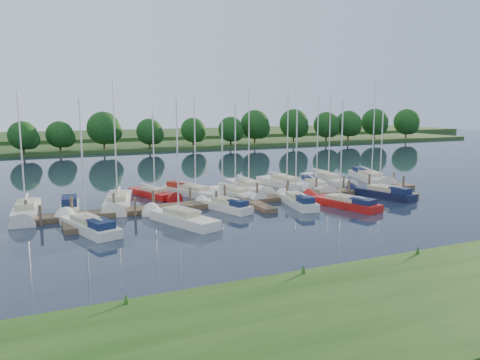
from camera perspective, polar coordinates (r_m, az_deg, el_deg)
name	(u,v)px	position (r m, az deg, el deg)	size (l,w,h in m)	color
ground	(290,221)	(37.38, 6.07, -5.04)	(260.00, 260.00, 0.00)	#182031
near_bank	(457,291)	(25.49, 24.98, -12.13)	(90.00, 10.00, 0.50)	#1C4614
dock	(250,202)	(43.63, 1.23, -2.66)	(40.00, 6.00, 0.40)	#493A29
mooring_pilings	(245,195)	(44.54, 0.61, -1.89)	(38.24, 2.84, 2.00)	#473D33
far_shore	(120,145)	(108.17, -14.45, 4.18)	(180.00, 30.00, 0.60)	#20441A
distant_hill	(103,136)	(132.77, -16.34, 5.14)	(220.00, 40.00, 1.40)	#3A5726
treeline	(140,131)	(95.26, -12.04, 5.90)	(144.08, 10.05, 8.28)	#38281C
sailboat_n_0	(26,213)	(42.79, -24.61, -3.62)	(2.39, 8.20, 10.59)	silver
motorboat	(70,208)	(43.03, -20.05, -3.20)	(1.97, 5.50, 1.60)	silver
sailboat_n_2	(118,203)	(44.29, -14.66, -2.69)	(3.99, 9.23, 11.56)	silver
sailboat_n_3	(154,194)	(47.61, -10.49, -1.74)	(3.67, 7.06, 9.04)	#AD1210
sailboat_n_4	(193,193)	(47.70, -5.78, -1.54)	(4.81, 7.90, 10.36)	silver
sailboat_n_5	(234,194)	(46.84, -0.74, -1.76)	(3.47, 7.76, 9.80)	silver
sailboat_n_6	(248,188)	(50.60, 0.96, -0.93)	(2.28, 8.89, 11.27)	silver
sailboat_n_7	(285,184)	(52.90, 5.52, -0.52)	(3.38, 8.73, 11.11)	silver
sailboat_n_8	(315,186)	(52.15, 9.16, -0.71)	(3.97, 8.55, 10.70)	silver
sailboat_n_9	(327,181)	(55.91, 10.53, -0.11)	(2.32, 8.58, 11.04)	silver
sailboat_n_10	(370,178)	(59.23, 15.58, 0.26)	(4.79, 9.88, 12.41)	silver
sailboat_s_0	(88,226)	(36.23, -18.03, -5.39)	(3.81, 7.89, 10.04)	silver
sailboat_s_1	(181,220)	(36.76, -7.21, -4.85)	(4.07, 7.70, 10.04)	silver
sailboat_s_2	(225,206)	(41.05, -1.80, -3.25)	(3.10, 6.23, 8.13)	silver
sailboat_s_3	(297,202)	(43.20, 6.97, -2.68)	(2.58, 7.08, 9.10)	silver
sailboat_s_4	(343,203)	(43.40, 12.45, -2.80)	(3.55, 7.91, 9.95)	#AD1210
sailboat_s_5	(383,194)	(48.63, 17.02, -1.68)	(3.20, 7.28, 9.40)	black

